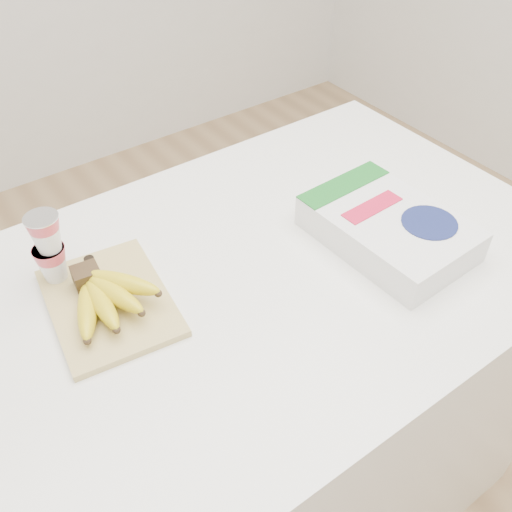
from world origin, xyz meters
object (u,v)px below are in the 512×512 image
Objects in this scene: bananas at (105,295)px; cereal_box at (388,228)px; table at (266,398)px; yogurt_stack at (48,246)px; cutting_board at (109,302)px.

bananas is 0.56m from cereal_box.
bananas is (-0.31, 0.07, 0.50)m from table.
cutting_board is at bearing -64.86° from yogurt_stack.
cereal_box reaches higher than table.
cutting_board is 0.15m from yogurt_stack.
table is at bearing -12.21° from bananas.
bananas reaches higher than cutting_board.
bananas is 0.14m from yogurt_stack.
cutting_board is 1.54× the size of bananas.
cutting_board is 1.95× the size of yogurt_stack.
bananas is at bearing -70.15° from yogurt_stack.
table is 4.40× the size of cutting_board.
table is 0.56m from cutting_board.
yogurt_stack is (-0.05, 0.11, 0.08)m from cutting_board.
cutting_board is 0.04m from bananas.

